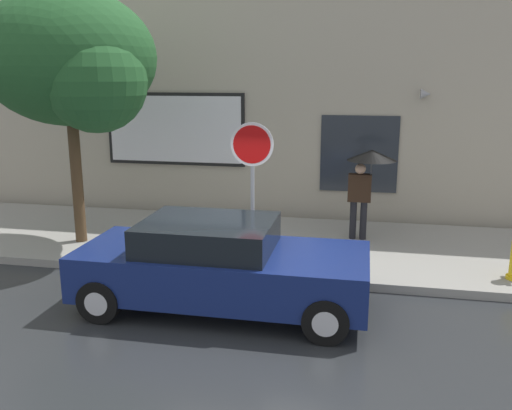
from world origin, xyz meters
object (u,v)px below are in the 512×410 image
object	(u,v)px
stop_sign	(252,166)
parked_car	(220,265)
pedestrian_with_umbrella	(368,168)
street_tree	(73,63)

from	to	relation	value
stop_sign	parked_car	bearing A→B (deg)	-95.93
parked_car	pedestrian_with_umbrella	bearing A→B (deg)	59.19
parked_car	street_tree	size ratio (longest dim) A/B	0.88
parked_car	street_tree	bearing A→B (deg)	147.09
parked_car	pedestrian_with_umbrella	distance (m)	4.32
parked_car	stop_sign	world-z (taller)	stop_sign
pedestrian_with_umbrella	street_tree	bearing A→B (deg)	-166.24
street_tree	stop_sign	distance (m)	4.08
parked_car	pedestrian_with_umbrella	xyz separation A→B (m)	(2.16, 3.61, 0.97)
parked_car	pedestrian_with_umbrella	size ratio (longest dim) A/B	2.31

